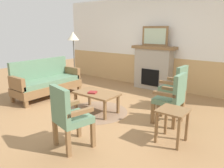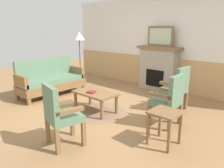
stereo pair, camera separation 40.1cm
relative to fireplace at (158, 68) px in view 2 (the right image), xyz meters
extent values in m
plane|color=#997047|center=(0.00, -2.35, -0.65)|extent=(14.00, 14.00, 0.00)
cube|color=white|center=(0.00, 0.25, 0.70)|extent=(7.20, 0.12, 2.70)
cube|color=tan|center=(0.00, 0.18, -0.18)|extent=(7.20, 0.02, 0.95)
cube|color=#A39989|center=(0.00, 0.00, -0.05)|extent=(1.10, 0.36, 1.20)
cube|color=black|center=(0.00, -0.19, -0.27)|extent=(0.56, 0.02, 0.48)
cube|color=brown|center=(0.00, 0.00, 0.59)|extent=(1.30, 0.44, 0.08)
cube|color=brown|center=(0.00, 0.00, 0.91)|extent=(0.80, 0.03, 0.56)
cube|color=#B2C6A8|center=(0.00, -0.02, 0.91)|extent=(0.68, 0.01, 0.44)
cube|color=brown|center=(-1.53, -3.26, -0.57)|extent=(0.08, 0.08, 0.16)
cube|color=brown|center=(-1.53, -1.58, -0.57)|extent=(0.08, 0.08, 0.16)
cube|color=brown|center=(-2.13, -3.26, -0.57)|extent=(0.08, 0.08, 0.16)
cube|color=brown|center=(-2.13, -1.58, -0.57)|extent=(0.08, 0.08, 0.16)
cube|color=brown|center=(-1.83, -2.42, -0.39)|extent=(0.70, 1.80, 0.20)
cube|color=#5B7F60|center=(-1.83, -2.42, -0.23)|extent=(0.60, 1.70, 0.12)
cube|color=#5B7F60|center=(-2.13, -2.42, 0.08)|extent=(0.10, 1.70, 0.50)
cube|color=brown|center=(-1.83, -3.27, -0.12)|extent=(0.60, 0.10, 0.30)
cube|color=brown|center=(-1.83, -1.57, -0.12)|extent=(0.60, 0.10, 0.30)
cube|color=brown|center=(-0.50, -2.67, -0.45)|extent=(0.05, 0.05, 0.40)
cube|color=brown|center=(0.34, -2.67, -0.45)|extent=(0.05, 0.05, 0.40)
cube|color=brown|center=(-0.50, -2.23, -0.45)|extent=(0.05, 0.05, 0.40)
cube|color=brown|center=(0.34, -2.23, -0.45)|extent=(0.05, 0.05, 0.40)
cube|color=brown|center=(-0.08, -2.45, -0.23)|extent=(0.96, 0.56, 0.04)
cylinder|color=#896B51|center=(-0.08, -2.45, -0.65)|extent=(1.35, 1.35, 0.01)
cube|color=maroon|center=(-0.12, -2.53, -0.20)|extent=(0.21, 0.21, 0.03)
cube|color=brown|center=(1.16, -2.22, -0.45)|extent=(0.06, 0.06, 0.40)
cube|color=brown|center=(1.15, -1.80, -0.45)|extent=(0.06, 0.06, 0.40)
cube|color=brown|center=(1.58, -2.21, -0.45)|extent=(0.06, 0.06, 0.40)
cube|color=brown|center=(1.57, -1.79, -0.45)|extent=(0.06, 0.06, 0.40)
cube|color=#5B7F60|center=(1.37, -2.00, -0.20)|extent=(0.50, 0.50, 0.10)
cube|color=#5B7F60|center=(1.57, -2.00, 0.09)|extent=(0.10, 0.48, 0.48)
cube|color=brown|center=(1.37, -2.21, -0.03)|extent=(0.44, 0.08, 0.06)
cube|color=brown|center=(1.36, -1.80, -0.03)|extent=(0.44, 0.08, 0.06)
cube|color=brown|center=(0.88, -1.38, -0.45)|extent=(0.06, 0.06, 0.40)
cube|color=brown|center=(0.89, -0.96, -0.45)|extent=(0.06, 0.06, 0.40)
cube|color=brown|center=(1.30, -1.39, -0.45)|extent=(0.06, 0.06, 0.40)
cube|color=brown|center=(1.31, -0.97, -0.45)|extent=(0.06, 0.06, 0.40)
cube|color=#5B7F60|center=(1.10, -1.17, -0.20)|extent=(0.49, 0.49, 0.10)
cube|color=#5B7F60|center=(1.30, -1.18, 0.09)|extent=(0.09, 0.48, 0.48)
cube|color=brown|center=(1.09, -1.38, -0.03)|extent=(0.44, 0.08, 0.06)
cube|color=brown|center=(1.10, -0.97, -0.03)|extent=(0.44, 0.08, 0.06)
cube|color=brown|center=(0.43, -3.46, -0.45)|extent=(0.07, 0.07, 0.40)
cube|color=brown|center=(0.84, -3.55, -0.45)|extent=(0.07, 0.07, 0.40)
cube|color=brown|center=(0.34, -3.87, -0.45)|extent=(0.07, 0.07, 0.40)
cube|color=brown|center=(0.75, -3.96, -0.45)|extent=(0.07, 0.07, 0.40)
cube|color=#5B7F60|center=(0.59, -3.71, -0.20)|extent=(0.57, 0.57, 0.10)
cube|color=#5B7F60|center=(0.54, -3.90, 0.09)|extent=(0.49, 0.18, 0.48)
cube|color=brown|center=(0.39, -3.66, -0.03)|extent=(0.16, 0.44, 0.06)
cube|color=brown|center=(0.79, -3.75, -0.03)|extent=(0.16, 0.44, 0.06)
cube|color=brown|center=(1.55, -2.48, -0.39)|extent=(0.04, 0.04, 0.52)
cube|color=brown|center=(1.91, -2.48, -0.39)|extent=(0.04, 0.04, 0.52)
cube|color=brown|center=(1.55, -2.84, -0.39)|extent=(0.04, 0.04, 0.52)
cube|color=brown|center=(1.91, -2.84, -0.39)|extent=(0.04, 0.04, 0.52)
cube|color=brown|center=(1.73, -2.66, -0.12)|extent=(0.44, 0.44, 0.03)
cylinder|color=#332D28|center=(-2.13, -1.19, -0.64)|extent=(0.24, 0.24, 0.03)
cylinder|color=#4C473D|center=(-2.13, -1.19, 0.08)|extent=(0.03, 0.03, 1.40)
cone|color=beige|center=(-2.13, -1.19, 0.90)|extent=(0.36, 0.36, 0.25)
camera|label=1|loc=(2.90, -5.72, 1.12)|focal=34.42mm
camera|label=2|loc=(3.21, -5.46, 1.12)|focal=34.42mm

